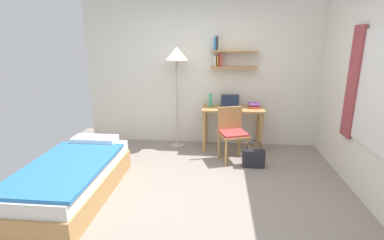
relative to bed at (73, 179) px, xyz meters
name	(u,v)px	position (x,y,z in m)	size (l,w,h in m)	color
ground_plane	(197,196)	(1.54, 0.14, -0.24)	(5.28, 5.28, 0.00)	gray
wall_back	(207,73)	(1.54, 2.16, 1.07)	(4.40, 0.27, 2.60)	silver
bed	(73,179)	(0.00, 0.00, 0.00)	(0.90, 1.87, 0.54)	#B2844C
desk	(232,116)	(2.01, 1.84, 0.37)	(1.06, 0.52, 0.75)	#B2844C
desk_chair	(232,131)	(2.00, 1.35, 0.24)	(0.53, 0.52, 0.86)	#B2844C
standing_lamp	(176,59)	(1.04, 1.88, 1.33)	(0.40, 0.40, 1.78)	#B2A893
laptop	(230,104)	(1.97, 1.90, 0.57)	(0.33, 0.23, 0.21)	#2D2D33
water_bottle	(210,100)	(1.62, 1.90, 0.63)	(0.06, 0.06, 0.23)	#42A87F
book_stack	(254,105)	(2.38, 1.88, 0.55)	(0.21, 0.25, 0.08)	#D13D38
handbag	(254,158)	(2.33, 1.09, -0.09)	(0.33, 0.12, 0.44)	#232328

